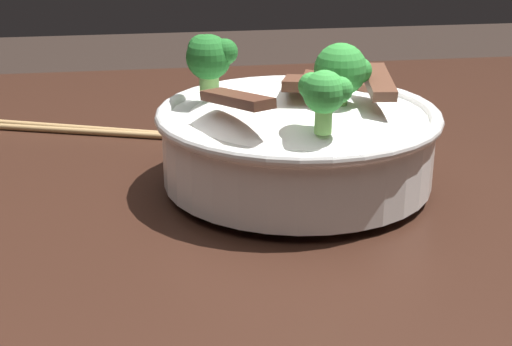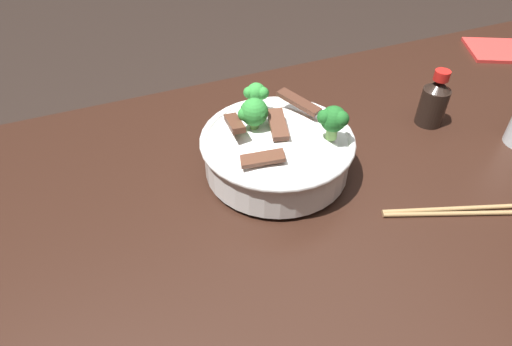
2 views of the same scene
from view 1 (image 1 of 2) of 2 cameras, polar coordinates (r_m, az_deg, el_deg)
name	(u,v)px [view 1 (image 1 of 2)]	position (r m, az deg, el deg)	size (l,w,h in m)	color
dining_table	(105,261)	(0.77, -11.37, -6.55)	(1.60, 0.82, 0.79)	black
rice_bowl	(297,133)	(0.66, 3.13, 3.01)	(0.25, 0.25, 0.13)	white
chopsticks_pair	(75,129)	(0.84, -13.54, 3.23)	(0.21, 0.09, 0.01)	#9E7A4C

